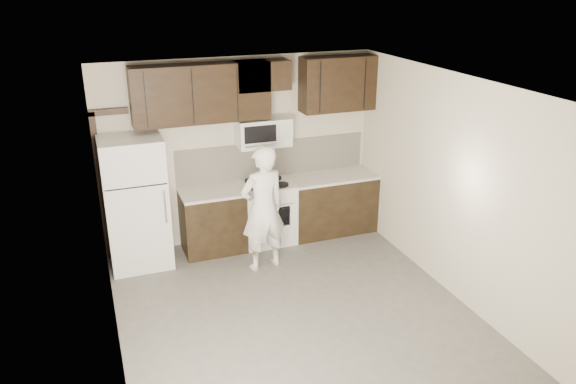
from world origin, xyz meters
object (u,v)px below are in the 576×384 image
stove (267,212)px  person (263,209)px  refrigerator (136,203)px  microwave (263,132)px

stove → person: (-0.30, -0.75, 0.40)m
refrigerator → microwave: bearing=5.1°
microwave → person: 1.21m
stove → microwave: 1.20m
refrigerator → person: bearing=-24.2°
microwave → refrigerator: bearing=-174.9°
stove → microwave: (-0.00, 0.12, 1.19)m
stove → person: bearing=-111.8°
microwave → refrigerator: size_ratio=0.42×
stove → microwave: size_ratio=1.24×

